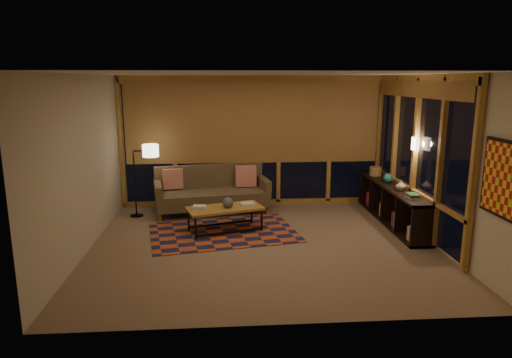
{
  "coord_description": "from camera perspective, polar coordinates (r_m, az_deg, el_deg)",
  "views": [
    {
      "loc": [
        -0.63,
        -6.98,
        2.61
      ],
      "look_at": [
        -0.1,
        0.17,
        1.05
      ],
      "focal_mm": 32.0,
      "sensor_mm": 36.0,
      "label": 1
    }
  ],
  "objects": [
    {
      "name": "floor",
      "position": [
        7.48,
        0.88,
        -8.13
      ],
      "size": [
        5.5,
        5.0,
        0.01
      ],
      "primitive_type": "cube",
      "color": "#81694D",
      "rests_on": "ground"
    },
    {
      "name": "ceiling",
      "position": [
        7.01,
        0.96,
        13.02
      ],
      "size": [
        5.5,
        5.0,
        0.01
      ],
      "primitive_type": "cube",
      "color": "silver",
      "rests_on": "walls"
    },
    {
      "name": "walls",
      "position": [
        7.12,
        0.92,
        2.1
      ],
      "size": [
        5.51,
        5.01,
        2.7
      ],
      "color": "beige",
      "rests_on": "floor"
    },
    {
      "name": "window_wall_back",
      "position": [
        9.52,
        -0.39,
        4.68
      ],
      "size": [
        5.3,
        0.16,
        2.6
      ],
      "primitive_type": null,
      "color": "#B48343",
      "rests_on": "walls"
    },
    {
      "name": "window_wall_right",
      "position": [
        8.37,
        19.16,
        2.95
      ],
      "size": [
        0.16,
        3.7,
        2.6
      ],
      "primitive_type": null,
      "color": "#B48343",
      "rests_on": "walls"
    },
    {
      "name": "wall_art",
      "position": [
        6.23,
        28.28,
        0.07
      ],
      "size": [
        0.06,
        0.74,
        0.94
      ],
      "primitive_type": null,
      "color": "red",
      "rests_on": "walls"
    },
    {
      "name": "wall_sconce",
      "position": [
        8.18,
        19.28,
        4.16
      ],
      "size": [
        0.12,
        0.18,
        0.22
      ],
      "primitive_type": null,
      "color": "beige",
      "rests_on": "walls"
    },
    {
      "name": "sofa",
      "position": [
        9.13,
        -5.52,
        -1.44
      ],
      "size": [
        2.33,
        1.27,
        0.9
      ],
      "primitive_type": null,
      "rotation": [
        0.0,
        0.0,
        0.18
      ],
      "color": "brown",
      "rests_on": "floor"
    },
    {
      "name": "pillow_left",
      "position": [
        9.24,
        -10.37,
        -0.15
      ],
      "size": [
        0.42,
        0.24,
        0.4
      ],
      "primitive_type": null,
      "rotation": [
        0.0,
        0.0,
        0.27
      ],
      "color": "red",
      "rests_on": "sofa"
    },
    {
      "name": "pillow_right",
      "position": [
        9.33,
        -1.29,
        0.25
      ],
      "size": [
        0.44,
        0.18,
        0.42
      ],
      "primitive_type": null,
      "rotation": [
        0.0,
        0.0,
        0.1
      ],
      "color": "red",
      "rests_on": "sofa"
    },
    {
      "name": "area_rug",
      "position": [
        8.02,
        -4.08,
        -6.68
      ],
      "size": [
        2.75,
        2.08,
        0.01
      ],
      "primitive_type": "cube",
      "rotation": [
        0.0,
        0.0,
        0.18
      ],
      "color": "#B24B20",
      "rests_on": "floor"
    },
    {
      "name": "coffee_table",
      "position": [
        8.06,
        -3.88,
        -5.02
      ],
      "size": [
        1.41,
        0.95,
        0.43
      ],
      "primitive_type": null,
      "rotation": [
        0.0,
        0.0,
        0.3
      ],
      "color": "#B48343",
      "rests_on": "floor"
    },
    {
      "name": "book_stack_a",
      "position": [
        7.9,
        -7.09,
        -3.56
      ],
      "size": [
        0.23,
        0.18,
        0.06
      ],
      "primitive_type": null,
      "rotation": [
        0.0,
        0.0,
        -0.04
      ],
      "color": "silver",
      "rests_on": "coffee_table"
    },
    {
      "name": "book_stack_b",
      "position": [
        8.11,
        -1.09,
        -3.12
      ],
      "size": [
        0.29,
        0.26,
        0.05
      ],
      "primitive_type": null,
      "rotation": [
        0.0,
        0.0,
        0.36
      ],
      "color": "silver",
      "rests_on": "coffee_table"
    },
    {
      "name": "ceramic_pot",
      "position": [
        7.95,
        -3.53,
        -2.94
      ],
      "size": [
        0.23,
        0.23,
        0.19
      ],
      "primitive_type": "sphere",
      "rotation": [
        0.0,
        0.0,
        0.28
      ],
      "color": "black",
      "rests_on": "coffee_table"
    },
    {
      "name": "floor_lamp",
      "position": [
        9.08,
        -14.92,
        -0.23
      ],
      "size": [
        0.5,
        0.36,
        1.41
      ],
      "primitive_type": null,
      "rotation": [
        0.0,
        0.0,
        0.12
      ],
      "color": "black",
      "rests_on": "floor"
    },
    {
      "name": "bookshelf",
      "position": [
        8.86,
        16.57,
        -3.0
      ],
      "size": [
        0.4,
        2.8,
        0.7
      ],
      "primitive_type": null,
      "color": "black",
      "rests_on": "floor"
    },
    {
      "name": "basket",
      "position": [
        9.59,
        14.72,
        0.95
      ],
      "size": [
        0.29,
        0.29,
        0.18
      ],
      "primitive_type": "cylinder",
      "rotation": [
        0.0,
        0.0,
        -0.25
      ],
      "color": "#AD8B4E",
      "rests_on": "bookshelf"
    },
    {
      "name": "teal_bowl",
      "position": [
        8.99,
        16.19,
        0.11
      ],
      "size": [
        0.22,
        0.22,
        0.18
      ],
      "primitive_type": "sphere",
      "rotation": [
        0.0,
        0.0,
        -0.3
      ],
      "color": "#1D787A",
      "rests_on": "bookshelf"
    },
    {
      "name": "vase",
      "position": [
        8.41,
        17.66,
        -0.78
      ],
      "size": [
        0.21,
        0.21,
        0.18
      ],
      "primitive_type": "imported",
      "rotation": [
        0.0,
        0.0,
        0.24
      ],
      "color": "tan",
      "rests_on": "bookshelf"
    },
    {
      "name": "shelf_book_stack",
      "position": [
        7.96,
        19.0,
        -2.03
      ],
      "size": [
        0.21,
        0.26,
        0.07
      ],
      "primitive_type": null,
      "rotation": [
        0.0,
        0.0,
        -0.21
      ],
      "color": "silver",
      "rests_on": "bookshelf"
    }
  ]
}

